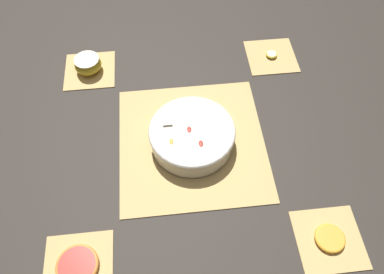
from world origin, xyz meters
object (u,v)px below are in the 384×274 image
at_px(fruit_salad_bowl, 192,135).
at_px(orange_slice_whole, 330,238).
at_px(grapefruit_slice, 77,265).
at_px(apple_half, 88,64).
at_px(banana_coin_single, 272,54).

height_order(fruit_salad_bowl, orange_slice_whole, fruit_salad_bowl).
bearing_deg(grapefruit_slice, fruit_salad_bowl, -43.68).
relative_size(apple_half, grapefruit_slice, 0.86).
height_order(orange_slice_whole, grapefruit_slice, grapefruit_slice).
xyz_separation_m(apple_half, banana_coin_single, (0.00, -0.61, -0.02)).
height_order(apple_half, orange_slice_whole, apple_half).
relative_size(fruit_salad_bowl, grapefruit_slice, 2.39).
xyz_separation_m(apple_half, grapefruit_slice, (-0.64, 0.00, -0.02)).
bearing_deg(banana_coin_single, fruit_salad_bowl, 136.10).
bearing_deg(apple_half, orange_slice_whole, -136.21).
bearing_deg(grapefruit_slice, apple_half, 0.00).
distance_m(fruit_salad_bowl, apple_half, 0.44).
bearing_deg(orange_slice_whole, banana_coin_single, 0.00).
relative_size(orange_slice_whole, banana_coin_single, 2.01).
height_order(fruit_salad_bowl, apple_half, fruit_salad_bowl).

